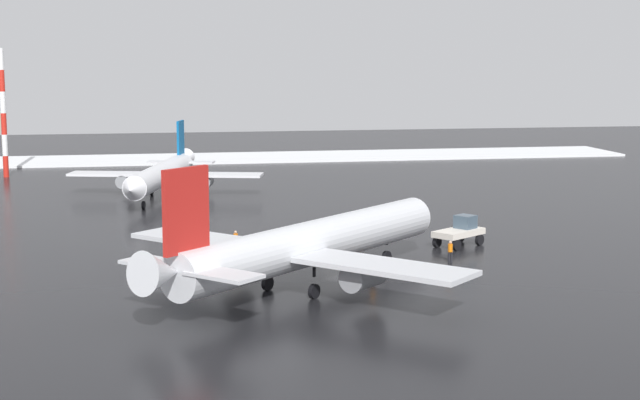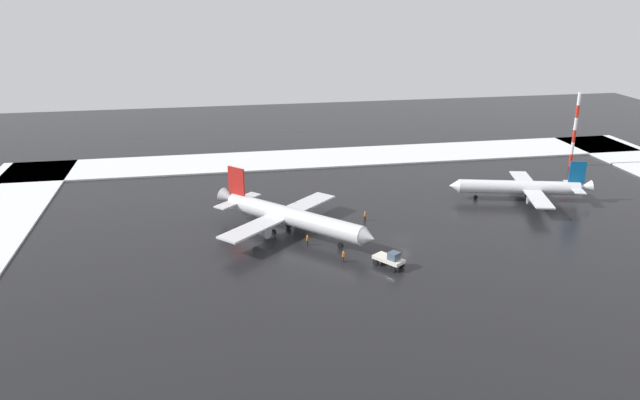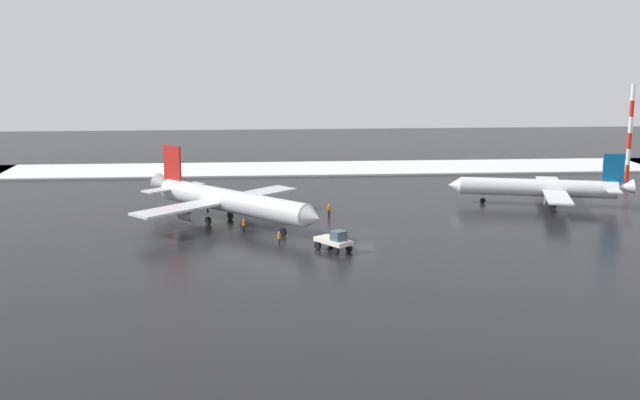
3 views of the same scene
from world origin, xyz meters
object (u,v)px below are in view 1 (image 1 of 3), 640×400
(ground_crew_mid_apron, at_px, (450,250))
(antenna_mast, at_px, (3,113))
(airplane_parked_portside, at_px, (162,174))
(ground_crew_near_tug, at_px, (373,266))
(pushback_tug, at_px, (460,231))
(airplane_foreground_jet, at_px, (307,244))
(ground_crew_by_nose_gear, at_px, (236,240))

(ground_crew_mid_apron, height_order, antenna_mast, antenna_mast)
(airplane_parked_portside, bearing_deg, ground_crew_mid_apron, 42.66)
(ground_crew_near_tug, relative_size, antenna_mast, 0.10)
(pushback_tug, relative_size, ground_crew_mid_apron, 2.94)
(airplane_parked_portside, bearing_deg, airplane_foreground_jet, 25.45)
(airplane_parked_portside, relative_size, ground_crew_near_tug, 15.33)
(ground_crew_near_tug, bearing_deg, airplane_parked_portside, -144.78)
(airplane_foreground_jet, distance_m, airplane_parked_portside, 46.27)
(pushback_tug, distance_m, antenna_mast, 70.20)
(airplane_parked_portside, height_order, ground_crew_near_tug, airplane_parked_portside)
(ground_crew_near_tug, bearing_deg, ground_crew_mid_apron, 138.80)
(ground_crew_by_nose_gear, relative_size, antenna_mast, 0.10)
(pushback_tug, bearing_deg, antenna_mast, 92.76)
(airplane_parked_portside, height_order, ground_crew_mid_apron, airplane_parked_portside)
(airplane_foreground_jet, distance_m, ground_crew_mid_apron, 13.85)
(airplane_foreground_jet, distance_m, pushback_tug, 19.75)
(airplane_parked_portside, relative_size, ground_crew_mid_apron, 15.33)
(pushback_tug, xyz_separation_m, ground_crew_mid_apron, (6.32, -2.91, -0.31))
(airplane_parked_portside, distance_m, ground_crew_mid_apron, 44.31)
(airplane_foreground_jet, bearing_deg, ground_crew_mid_apron, -16.01)
(pushback_tug, height_order, ground_crew_near_tug, pushback_tug)
(airplane_foreground_jet, relative_size, airplane_parked_portside, 0.96)
(airplane_parked_portside, bearing_deg, ground_crew_near_tug, 32.23)
(airplane_foreground_jet, height_order, airplane_parked_portside, airplane_foreground_jet)
(ground_crew_mid_apron, height_order, ground_crew_by_nose_gear, same)
(ground_crew_near_tug, xyz_separation_m, antenna_mast, (-65.38, -33.36, 7.32))
(pushback_tug, bearing_deg, airplane_foreground_jet, -175.41)
(airplane_foreground_jet, xyz_separation_m, ground_crew_by_nose_gear, (-13.64, -3.58, -2.13))
(ground_crew_mid_apron, xyz_separation_m, ground_crew_by_nose_gear, (-7.27, -15.70, 0.00))
(airplane_foreground_jet, distance_m, antenna_mast, 73.35)
(airplane_foreground_jet, relative_size, pushback_tug, 5.00)
(ground_crew_by_nose_gear, height_order, ground_crew_near_tug, same)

